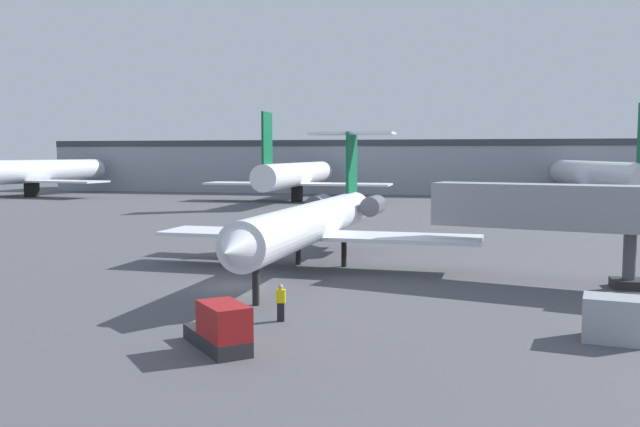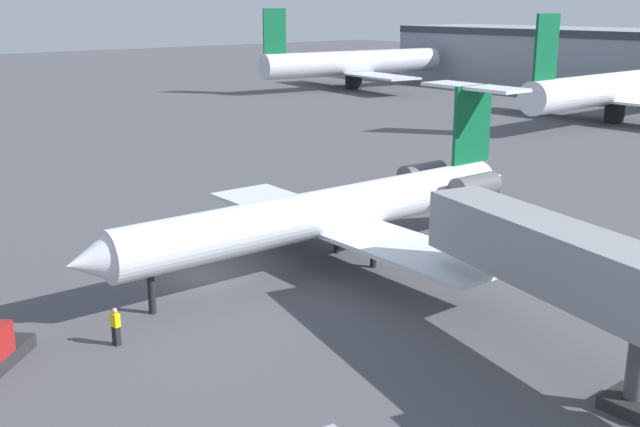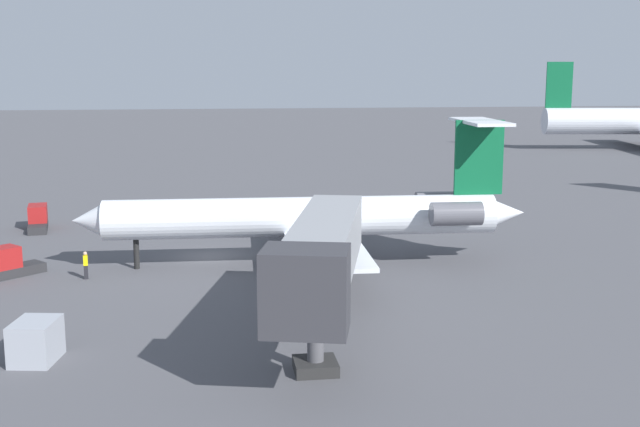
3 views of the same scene
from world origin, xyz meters
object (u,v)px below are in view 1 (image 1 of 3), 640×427
object	(u,v)px
regional_jet	(317,219)
cargo_container_uld	(614,319)
parked_airliner_centre	(596,176)
ground_crew_marshaller	(281,303)
parked_airliner_west_mid	(297,175)
baggage_tug_lead	(221,329)
jet_bridge	(588,209)
parked_airliner_west_end	(30,172)

from	to	relation	value
regional_jet	cargo_container_uld	distance (m)	21.52
parked_airliner_centre	ground_crew_marshaller	bearing A→B (deg)	-108.70
ground_crew_marshaller	parked_airliner_west_mid	world-z (taller)	parked_airliner_west_mid
ground_crew_marshaller	baggage_tug_lead	distance (m)	5.05
jet_bridge	ground_crew_marshaller	world-z (taller)	jet_bridge
ground_crew_marshaller	parked_airliner_west_mid	size ratio (longest dim) A/B	0.05
parked_airliner_west_end	parked_airliner_west_mid	world-z (taller)	parked_airliner_west_end
jet_bridge	parked_airliner_west_end	distance (m)	104.62
jet_bridge	cargo_container_uld	world-z (taller)	jet_bridge
regional_jet	parked_airliner_centre	distance (m)	66.12
regional_jet	cargo_container_uld	world-z (taller)	regional_jet
regional_jet	parked_airliner_centre	xyz separation A→B (m)	(26.98, 60.35, 1.10)
jet_bridge	parked_airliner_west_mid	size ratio (longest dim) A/B	0.45
regional_jet	cargo_container_uld	size ratio (longest dim) A/B	11.22
baggage_tug_lead	cargo_container_uld	distance (m)	15.73
parked_airliner_west_end	parked_airliner_west_mid	xyz separation A→B (m)	(48.79, -1.42, -0.16)
baggage_tug_lead	parked_airliner_west_end	size ratio (longest dim) A/B	0.11
regional_jet	cargo_container_uld	bearing A→B (deg)	-42.83
parked_airliner_west_end	parked_airliner_centre	xyz separation A→B (m)	(93.19, -1.65, 0.01)
regional_jet	ground_crew_marshaller	distance (m)	14.68
regional_jet	parked_airliner_west_end	distance (m)	90.72
cargo_container_uld	parked_airliner_centre	bearing A→B (deg)	81.43
jet_bridge	parked_airliner_centre	world-z (taller)	parked_airliner_centre
jet_bridge	parked_airliner_centre	distance (m)	63.35
regional_jet	parked_airliner_centre	size ratio (longest dim) A/B	0.68
cargo_container_uld	regional_jet	bearing A→B (deg)	137.17
parked_airliner_centre	baggage_tug_lead	bearing A→B (deg)	-108.24
cargo_container_uld	parked_airliner_centre	world-z (taller)	parked_airliner_centre
baggage_tug_lead	parked_airliner_west_end	distance (m)	105.39
jet_bridge	ground_crew_marshaller	size ratio (longest dim) A/B	9.45
ground_crew_marshaller	parked_airliner_west_mid	xyz separation A→B (m)	(-19.10, 74.97, 3.32)
jet_bridge	parked_airliner_west_mid	bearing A→B (deg)	118.37
cargo_container_uld	parked_airliner_west_end	world-z (taller)	parked_airliner_west_end
regional_jet	ground_crew_marshaller	world-z (taller)	regional_jet
parked_airliner_west_end	parked_airliner_centre	size ratio (longest dim) A/B	0.82
regional_jet	parked_airliner_west_mid	bearing A→B (deg)	106.04
cargo_container_uld	ground_crew_marshaller	bearing A→B (deg)	179.36
jet_bridge	parked_airliner_centre	size ratio (longest dim) A/B	0.37
parked_airliner_west_end	parked_airliner_west_mid	size ratio (longest dim) A/B	0.99
jet_bridge	baggage_tug_lead	distance (m)	23.60
cargo_container_uld	parked_airliner_centre	distance (m)	75.82
parked_airliner_west_mid	parked_airliner_west_end	bearing A→B (deg)	178.33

